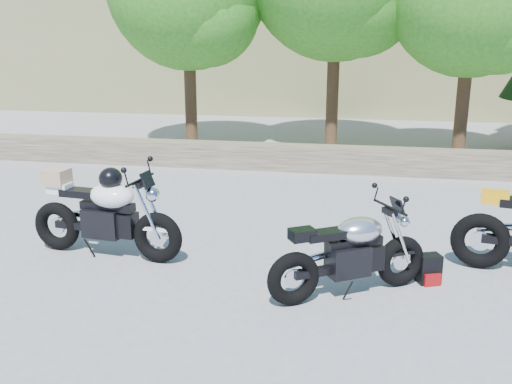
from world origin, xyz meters
TOP-DOWN VIEW (x-y plane):
  - ground at (0.00, 0.00)m, footprint 90.00×90.00m
  - stone_wall at (0.00, 5.50)m, footprint 22.00×0.55m
  - silver_bike at (1.42, -0.19)m, footprint 1.66×1.09m
  - white_bike at (-1.59, 0.40)m, footprint 2.06×0.65m
  - backpack at (2.29, 0.27)m, footprint 0.29×0.27m

SIDE VIEW (x-z plane):
  - ground at x=0.00m, z-range 0.00..0.00m
  - backpack at x=2.29m, z-range -0.01..0.33m
  - stone_wall at x=0.00m, z-range 0.00..0.50m
  - silver_bike at x=1.42m, z-range -0.01..0.92m
  - white_bike at x=-1.59m, z-range -0.01..1.13m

